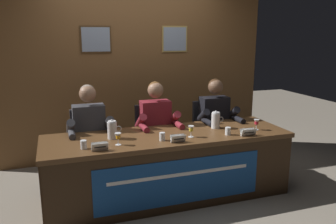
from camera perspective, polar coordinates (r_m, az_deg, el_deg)
The scene contains 20 objects.
ground_plane at distance 4.02m, azimuth 0.00°, elevation -13.64°, with size 12.00×12.00×0.00m, color gray.
wall_back_panelled at distance 5.00m, azimuth -5.34°, elevation 7.21°, with size 3.90×0.14×2.60m.
conference_table at distance 3.73m, azimuth 0.53°, elevation -7.59°, with size 2.70×0.84×0.72m.
chair_left at distance 4.24m, azimuth -13.01°, elevation -5.95°, with size 0.44×0.45×0.91m.
panelist_left at distance 3.97m, azimuth -12.91°, elevation -3.07°, with size 0.51×0.48×1.24m.
nameplate_left at distance 3.28m, azimuth -11.35°, elevation -5.70°, with size 0.16×0.06×0.08m.
juice_glass_left at distance 3.40m, azimuth -8.37°, elevation -4.11°, with size 0.06×0.06×0.12m.
water_cup_left at distance 3.37m, azimuth -13.95°, elevation -5.40°, with size 0.06×0.06×0.08m.
chair_center at distance 4.38m, azimuth -2.54°, elevation -5.01°, with size 0.44×0.45×0.91m.
panelist_center at distance 4.12m, azimuth -1.80°, elevation -2.16°, with size 0.51×0.48×1.24m.
nameplate_center at distance 3.47m, azimuth 1.71°, elevation -4.45°, with size 0.15×0.06×0.08m.
juice_glass_center at distance 3.63m, azimuth 3.89°, elevation -2.90°, with size 0.06×0.06×0.12m.
water_cup_center at distance 3.52m, azimuth -0.97°, elevation -4.20°, with size 0.06×0.06×0.08m.
chair_right at distance 4.66m, azimuth 6.96°, elevation -4.01°, with size 0.44×0.45×0.91m.
panelist_right at distance 4.41m, azimuth 8.17°, elevation -1.27°, with size 0.51×0.48×1.24m.
nameplate_right at distance 3.78m, azimuth 13.29°, elevation -3.29°, with size 0.17×0.06×0.08m.
juice_glass_right at distance 4.02m, azimuth 14.60°, elevation -1.73°, with size 0.06×0.06×0.12m.
water_cup_right at distance 3.77m, azimuth 10.00°, elevation -3.23°, with size 0.06×0.06×0.08m.
water_pitcher_left_side at distance 3.62m, azimuth -9.31°, elevation -2.96°, with size 0.15×0.10×0.21m.
water_pitcher_right_side at distance 4.00m, azimuth 8.00°, elevation -1.36°, with size 0.15×0.10×0.21m.
Camera 1 is at (-1.15, -3.40, 1.80)m, focal length 36.40 mm.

